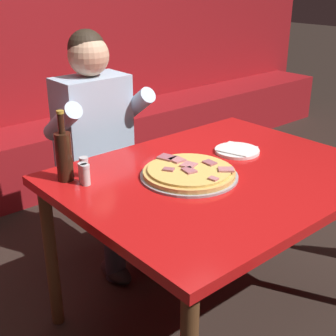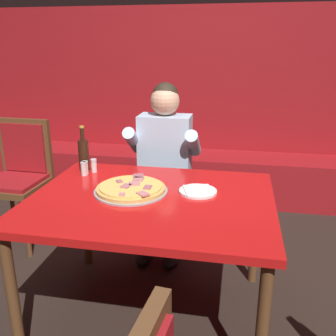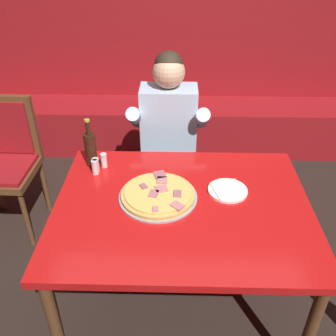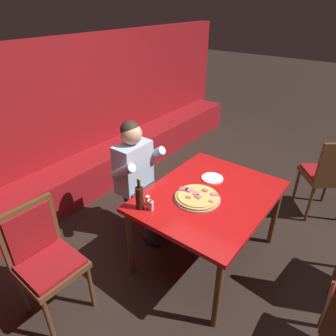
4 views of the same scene
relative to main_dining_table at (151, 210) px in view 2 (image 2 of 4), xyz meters
name	(u,v)px [view 2 (image 2 of 4)]	position (x,y,z in m)	size (l,w,h in m)	color
ground_plane	(153,313)	(0.00, 0.00, -0.68)	(24.00, 24.00, 0.00)	black
booth_wall_panel	(198,102)	(0.00, 2.18, 0.27)	(6.80, 0.16, 1.90)	maroon
booth_bench	(193,175)	(0.00, 1.86, -0.45)	(6.46, 0.48, 0.46)	maroon
main_dining_table	(151,210)	(0.00, 0.00, 0.00)	(1.30, 1.02, 0.75)	brown
pizza	(131,189)	(-0.13, 0.05, 0.09)	(0.41, 0.41, 0.05)	#9E9EA3
plate_white_paper	(198,191)	(0.24, 0.11, 0.08)	(0.21, 0.21, 0.02)	white
beer_bottle	(84,154)	(-0.53, 0.36, 0.18)	(0.07, 0.07, 0.29)	black
shaker_black_pepper	(85,168)	(-0.49, 0.28, 0.11)	(0.04, 0.04, 0.09)	silver
shaker_red_pepper_flakes	(94,166)	(-0.45, 0.33, 0.11)	(0.04, 0.04, 0.09)	silver
shaker_oregano	(84,169)	(-0.49, 0.26, 0.11)	(0.04, 0.04, 0.09)	silver
diner_seated_blue_shirt	(163,163)	(-0.09, 0.76, 0.03)	(0.53, 0.53, 1.27)	black
dining_chair_by_booth	(19,172)	(-1.24, 0.72, -0.10)	(0.45, 0.45, 0.97)	brown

